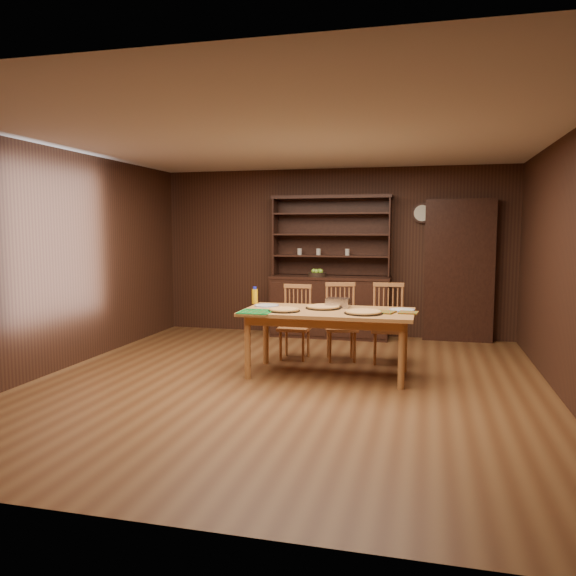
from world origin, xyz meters
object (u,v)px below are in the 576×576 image
(chair_center, at_px, (341,319))
(chair_right, at_px, (388,320))
(china_hutch, at_px, (330,299))
(juice_bottle, at_px, (255,296))
(chair_left, at_px, (296,319))
(dining_table, at_px, (328,317))

(chair_center, height_order, chair_right, chair_right)
(china_hutch, bearing_deg, juice_bottle, -107.31)
(china_hutch, relative_size, chair_left, 2.29)
(dining_table, relative_size, chair_right, 1.93)
(chair_left, xyz_separation_m, chair_center, (0.58, 0.06, 0.02))
(china_hutch, height_order, chair_center, china_hutch)
(chair_left, relative_size, chair_right, 0.96)
(chair_right, xyz_separation_m, juice_bottle, (-1.59, -0.49, 0.32))
(chair_right, bearing_deg, juice_bottle, -167.17)
(dining_table, xyz_separation_m, juice_bottle, (-0.98, 0.36, 0.17))
(chair_left, distance_m, juice_bottle, 0.69)
(chair_left, bearing_deg, dining_table, -53.27)
(china_hutch, relative_size, juice_bottle, 10.51)
(dining_table, bearing_deg, juice_bottle, 159.98)
(dining_table, bearing_deg, chair_left, 125.32)
(chair_right, height_order, juice_bottle, chair_right)
(chair_center, bearing_deg, chair_left, 170.81)
(chair_left, bearing_deg, chair_right, 4.61)
(juice_bottle, bearing_deg, dining_table, -20.02)
(dining_table, height_order, chair_center, chair_center)
(dining_table, bearing_deg, chair_right, 54.14)
(china_hutch, distance_m, chair_right, 1.76)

